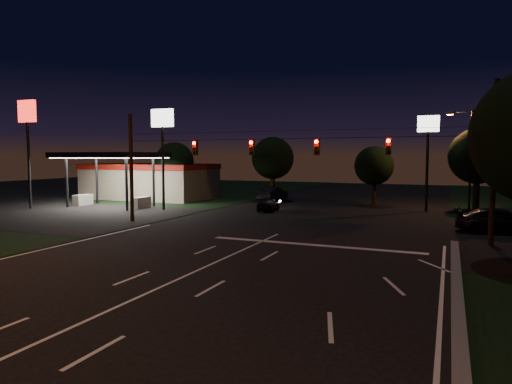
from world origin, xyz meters
The scene contains 18 objects.
ground centered at (0.00, 0.00, 0.00)m, with size 140.00×140.00×0.00m, color black.
cross_street_left centered at (-20.00, 16.00, 0.00)m, with size 20.00×16.00×0.02m, color black.
stop_bar centered at (3.00, 11.50, 0.01)m, with size 12.00×0.50×0.01m, color silver.
utility_pole_right centered at (12.00, 15.00, 0.00)m, with size 0.30×0.30×9.00m, color black.
utility_pole_left centered at (-12.00, 15.00, 0.00)m, with size 0.28×0.28×8.00m, color black.
signal_span centered at (0.00, 14.96, 5.50)m, with size 24.00×0.40×1.56m.
gas_station centered at (-21.86, 30.39, 2.38)m, with size 14.20×16.10×5.25m.
pole_sign_left_near centered at (-14.00, 22.00, 6.98)m, with size 2.20×0.30×9.10m.
pole_sign_left_far centered at (-26.00, 18.00, 7.61)m, with size 2.00×0.30×10.00m.
pole_sign_right centered at (8.00, 30.00, 6.24)m, with size 1.80×0.30×8.40m.
street_light_right_far centered at (11.24, 32.00, 5.24)m, with size 2.20×0.35×9.00m.
tree_far_a centered at (-17.98, 30.12, 4.26)m, with size 4.20×4.20×6.42m.
tree_far_b centered at (-7.98, 34.13, 4.61)m, with size 4.60×4.60×6.98m.
tree_far_c centered at (3.02, 33.10, 3.90)m, with size 3.80×3.80×5.86m.
tree_far_d centered at (12.02, 31.13, 4.83)m, with size 4.80×4.80×7.30m.
car_oncoming_a centered at (-4.99, 25.09, 0.62)m, with size 1.46×3.63×1.24m, color black.
car_oncoming_b centered at (-7.95, 33.92, 0.77)m, with size 1.63×4.69×1.54m, color black.
car_cross centered at (12.95, 19.72, 0.79)m, with size 2.20×5.41×1.57m, color black.
Camera 1 is at (9.83, -12.59, 4.90)m, focal length 32.00 mm.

